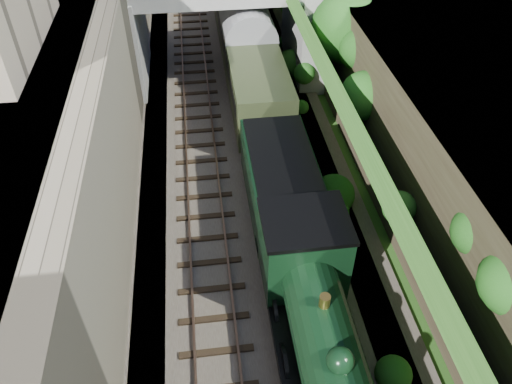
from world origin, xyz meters
TOP-DOWN VIEW (x-y plane):
  - trackbed at (0.00, 20.00)m, footprint 10.00×90.00m
  - retaining_wall at (-5.50, 20.00)m, footprint 1.00×90.00m
  - street_plateau_left at (-9.00, 20.00)m, footprint 6.00×90.00m
  - street_plateau_right at (9.50, 20.00)m, footprint 8.00×90.00m
  - embankment_slope at (5.01, 17.92)m, footprint 4.53×90.00m
  - track_left at (-2.00, 20.00)m, footprint 2.50×90.00m
  - track_right at (1.20, 20.00)m, footprint 2.50×90.00m
  - road_bridge at (0.94, 24.00)m, footprint 16.00×6.40m
  - tree at (5.91, 19.25)m, footprint 3.60×3.80m
  - locomotive at (1.20, 3.68)m, footprint 3.10×10.22m
  - tender at (1.20, 11.05)m, footprint 2.70×6.00m
  - coach_front at (1.20, 23.65)m, footprint 2.90×18.00m

SIDE VIEW (x-z plane):
  - trackbed at x=0.00m, z-range 0.00..0.20m
  - track_left at x=-2.00m, z-range 0.15..0.35m
  - track_right at x=1.20m, z-range 0.15..0.35m
  - tender at x=1.20m, z-range 0.09..3.14m
  - locomotive at x=1.20m, z-range -0.02..3.81m
  - coach_front at x=1.20m, z-range 0.20..3.90m
  - embankment_slope at x=5.01m, z-range -0.41..5.95m
  - street_plateau_right at x=9.50m, z-range 0.00..6.25m
  - retaining_wall at x=-5.50m, z-range 0.00..7.00m
  - street_plateau_left at x=-9.00m, z-range 0.00..7.00m
  - road_bridge at x=0.94m, z-range 0.45..7.70m
  - tree at x=5.91m, z-range 1.35..7.95m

